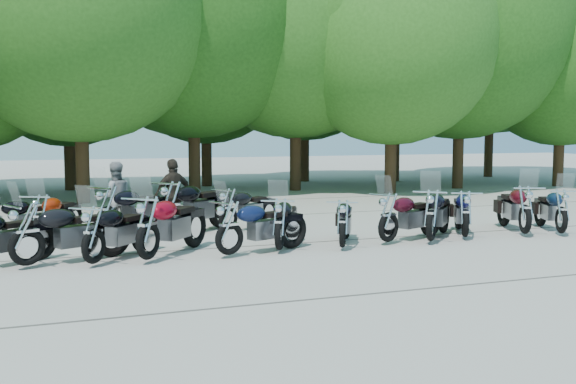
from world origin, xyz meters
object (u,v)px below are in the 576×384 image
object	(u,v)px
motorcycle_2	(93,233)
rider_2	(174,195)
motorcycle_4	(229,226)
motorcycle_7	(389,216)
motorcycle_8	(431,213)
motorcycle_10	(525,208)
motorcycle_5	(280,222)
motorcycle_9	(465,212)
motorcycle_1	(27,232)
motorcycle_3	(148,226)
motorcycle_15	(171,206)
motorcycle_13	(40,217)
rider_1	(115,197)
motorcycle_16	(228,208)
motorcycle_6	(343,222)
motorcycle_11	(562,210)
motorcycle_14	(108,210)

from	to	relation	value
motorcycle_2	rider_2	world-z (taller)	rider_2
motorcycle_4	motorcycle_7	world-z (taller)	motorcycle_7
motorcycle_8	motorcycle_10	world-z (taller)	motorcycle_8
motorcycle_5	motorcycle_8	size ratio (longest dim) A/B	0.93
motorcycle_7	motorcycle_9	xyz separation A→B (m)	(1.89, 0.00, -0.01)
motorcycle_1	motorcycle_3	world-z (taller)	motorcycle_3
motorcycle_3	motorcycle_5	distance (m)	2.57
motorcycle_2	motorcycle_15	xyz separation A→B (m)	(1.86, 2.69, 0.11)
motorcycle_9	motorcycle_10	size ratio (longest dim) A/B	0.93
motorcycle_2	motorcycle_15	distance (m)	3.27
motorcycle_1	motorcycle_13	xyz separation A→B (m)	(0.23, 2.42, -0.04)
motorcycle_7	rider_1	size ratio (longest dim) A/B	1.31
motorcycle_16	rider_1	size ratio (longest dim) A/B	1.27
motorcycle_5	rider_2	world-z (taller)	rider_2
motorcycle_13	motorcycle_5	bearing A→B (deg)	177.80
motorcycle_3	motorcycle_6	world-z (taller)	motorcycle_3
motorcycle_11	rider_1	bearing A→B (deg)	0.78
motorcycle_3	rider_2	size ratio (longest dim) A/B	1.42
motorcycle_1	motorcycle_9	world-z (taller)	motorcycle_1
motorcycle_3	motorcycle_7	xyz separation A→B (m)	(5.01, 0.24, -0.07)
motorcycle_8	motorcycle_9	xyz separation A→B (m)	(1.01, 0.24, -0.05)
motorcycle_2	motorcycle_8	world-z (taller)	motorcycle_8
motorcycle_4	motorcycle_10	distance (m)	6.91
motorcycle_5	rider_2	distance (m)	3.92
motorcycle_2	motorcycle_13	xyz separation A→B (m)	(-0.87, 2.62, -0.00)
motorcycle_9	rider_1	world-z (taller)	rider_1
rider_1	motorcycle_15	bearing A→B (deg)	124.72
motorcycle_13	motorcycle_14	world-z (taller)	motorcycle_14
motorcycle_16	motorcycle_10	bearing A→B (deg)	-147.88
motorcycle_6	motorcycle_10	bearing A→B (deg)	-150.31
motorcycle_4	motorcycle_9	world-z (taller)	motorcycle_4
motorcycle_1	rider_2	xyz separation A→B (m)	(3.22, 3.61, 0.21)
motorcycle_1	motorcycle_4	size ratio (longest dim) A/B	1.05
motorcycle_10	rider_2	world-z (taller)	rider_2
motorcycle_4	motorcycle_16	bearing A→B (deg)	-35.42
motorcycle_16	rider_1	world-z (taller)	rider_1
motorcycle_1	motorcycle_6	distance (m)	5.88
motorcycle_2	motorcycle_4	size ratio (longest dim) A/B	0.99
motorcycle_10	motorcycle_16	distance (m)	6.73
motorcycle_16	motorcycle_4	bearing A→B (deg)	131.12
motorcycle_2	motorcycle_13	size ratio (longest dim) A/B	1.01
motorcycle_11	motorcycle_16	xyz separation A→B (m)	(-7.00, 2.90, -0.00)
motorcycle_11	motorcycle_15	size ratio (longest dim) A/B	0.84
motorcycle_13	motorcycle_8	bearing A→B (deg)	-171.40
motorcycle_1	motorcycle_11	bearing A→B (deg)	-115.18
motorcycle_2	motorcycle_14	world-z (taller)	motorcycle_14
motorcycle_4	motorcycle_5	bearing A→B (deg)	-101.88
motorcycle_1	motorcycle_3	xyz separation A→B (m)	(2.03, -0.20, 0.04)
motorcycle_13	motorcycle_15	size ratio (longest dim) A/B	0.84
motorcycle_3	motorcycle_5	xyz separation A→B (m)	(2.56, 0.14, -0.08)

